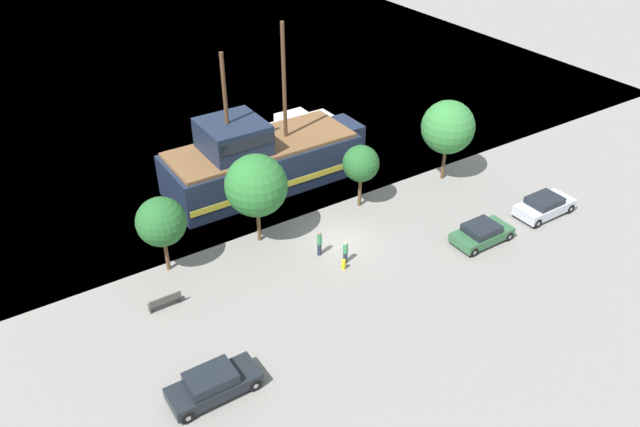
{
  "coord_description": "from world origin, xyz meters",
  "views": [
    {
      "loc": [
        -19.01,
        -26.75,
        23.55
      ],
      "look_at": [
        -0.32,
        2.0,
        1.2
      ],
      "focal_mm": 35.0,
      "sensor_mm": 36.0,
      "label": 1
    }
  ],
  "objects_px": {
    "parked_car_curb_rear": "(544,206)",
    "bench_promenade_east": "(165,301)",
    "moored_boat_dockside": "(297,125)",
    "parked_car_curb_front": "(213,384)",
    "pirate_ship": "(260,159)",
    "fire_hydrant": "(344,264)",
    "parked_car_curb_mid": "(482,233)",
    "pedestrian_walking_near": "(345,252)",
    "pedestrian_walking_far": "(319,243)"
  },
  "relations": [
    {
      "from": "parked_car_curb_rear",
      "to": "bench_promenade_east",
      "type": "bearing_deg",
      "value": 168.61
    },
    {
      "from": "moored_boat_dockside",
      "to": "parked_car_curb_front",
      "type": "xyz_separation_m",
      "value": [
        -18.26,
        -22.44,
        0.04
      ]
    },
    {
      "from": "parked_car_curb_front",
      "to": "parked_car_curb_rear",
      "type": "relative_size",
      "value": 1.02
    },
    {
      "from": "pirate_ship",
      "to": "fire_hydrant",
      "type": "height_order",
      "value": "pirate_ship"
    },
    {
      "from": "parked_car_curb_front",
      "to": "parked_car_curb_mid",
      "type": "bearing_deg",
      "value": 6.06
    },
    {
      "from": "parked_car_curb_mid",
      "to": "fire_hydrant",
      "type": "xyz_separation_m",
      "value": [
        -9.09,
        2.46,
        -0.25
      ]
    },
    {
      "from": "parked_car_curb_mid",
      "to": "bench_promenade_east",
      "type": "bearing_deg",
      "value": 165.31
    },
    {
      "from": "moored_boat_dockside",
      "to": "pedestrian_walking_near",
      "type": "distance_m",
      "value": 18.75
    },
    {
      "from": "pedestrian_walking_near",
      "to": "pedestrian_walking_far",
      "type": "xyz_separation_m",
      "value": [
        -0.9,
        1.53,
        0.1
      ]
    },
    {
      "from": "parked_car_curb_front",
      "to": "pedestrian_walking_near",
      "type": "distance_m",
      "value": 12.28
    },
    {
      "from": "moored_boat_dockside",
      "to": "bench_promenade_east",
      "type": "distance_m",
      "value": 23.52
    },
    {
      "from": "pirate_ship",
      "to": "fire_hydrant",
      "type": "bearing_deg",
      "value": -93.61
    },
    {
      "from": "moored_boat_dockside",
      "to": "pedestrian_walking_near",
      "type": "bearing_deg",
      "value": -112.19
    },
    {
      "from": "parked_car_curb_front",
      "to": "fire_hydrant",
      "type": "distance_m",
      "value": 11.64
    },
    {
      "from": "pirate_ship",
      "to": "parked_car_curb_rear",
      "type": "distance_m",
      "value": 20.24
    },
    {
      "from": "parked_car_curb_mid",
      "to": "parked_car_curb_rear",
      "type": "xyz_separation_m",
      "value": [
        5.93,
        -0.02,
        0.05
      ]
    },
    {
      "from": "fire_hydrant",
      "to": "pedestrian_walking_far",
      "type": "height_order",
      "value": "pedestrian_walking_far"
    },
    {
      "from": "parked_car_curb_rear",
      "to": "pedestrian_walking_near",
      "type": "height_order",
      "value": "pedestrian_walking_near"
    },
    {
      "from": "pirate_ship",
      "to": "moored_boat_dockside",
      "type": "bearing_deg",
      "value": 41.7
    },
    {
      "from": "pedestrian_walking_near",
      "to": "bench_promenade_east",
      "type": "bearing_deg",
      "value": 168.93
    },
    {
      "from": "pedestrian_walking_near",
      "to": "parked_car_curb_mid",
      "type": "bearing_deg",
      "value": -19.08
    },
    {
      "from": "pedestrian_walking_far",
      "to": "parked_car_curb_front",
      "type": "bearing_deg",
      "value": -147.25
    },
    {
      "from": "parked_car_curb_front",
      "to": "pedestrian_walking_far",
      "type": "relative_size",
      "value": 2.57
    },
    {
      "from": "parked_car_curb_rear",
      "to": "pirate_ship",
      "type": "bearing_deg",
      "value": 134.99
    },
    {
      "from": "fire_hydrant",
      "to": "pirate_ship",
      "type": "bearing_deg",
      "value": 86.39
    },
    {
      "from": "parked_car_curb_rear",
      "to": "bench_promenade_east",
      "type": "height_order",
      "value": "parked_car_curb_rear"
    },
    {
      "from": "moored_boat_dockside",
      "to": "parked_car_curb_mid",
      "type": "height_order",
      "value": "moored_boat_dockside"
    },
    {
      "from": "pirate_ship",
      "to": "pedestrian_walking_near",
      "type": "bearing_deg",
      "value": -91.34
    },
    {
      "from": "moored_boat_dockside",
      "to": "pedestrian_walking_far",
      "type": "relative_size",
      "value": 3.91
    },
    {
      "from": "pirate_ship",
      "to": "pedestrian_walking_far",
      "type": "distance_m",
      "value": 9.9
    },
    {
      "from": "parked_car_curb_front",
      "to": "parked_car_curb_mid",
      "type": "height_order",
      "value": "parked_car_curb_front"
    },
    {
      "from": "bench_promenade_east",
      "to": "parked_car_curb_rear",
      "type": "bearing_deg",
      "value": -11.39
    },
    {
      "from": "parked_car_curb_rear",
      "to": "pedestrian_walking_far",
      "type": "xyz_separation_m",
      "value": [
        -15.44,
        4.53,
        0.17
      ]
    },
    {
      "from": "pirate_ship",
      "to": "parked_car_curb_front",
      "type": "xyz_separation_m",
      "value": [
        -11.45,
        -16.37,
        -1.35
      ]
    },
    {
      "from": "moored_boat_dockside",
      "to": "fire_hydrant",
      "type": "distance_m",
      "value": 19.42
    },
    {
      "from": "parked_car_curb_front",
      "to": "pedestrian_walking_far",
      "type": "xyz_separation_m",
      "value": [
        10.28,
        6.61,
        0.16
      ]
    },
    {
      "from": "parked_car_curb_mid",
      "to": "parked_car_curb_rear",
      "type": "relative_size",
      "value": 0.93
    },
    {
      "from": "parked_car_curb_front",
      "to": "pirate_ship",
      "type": "bearing_deg",
      "value": 55.04
    },
    {
      "from": "moored_boat_dockside",
      "to": "parked_car_curb_front",
      "type": "bearing_deg",
      "value": -129.14
    },
    {
      "from": "parked_car_curb_front",
      "to": "bench_promenade_east",
      "type": "height_order",
      "value": "parked_car_curb_front"
    },
    {
      "from": "moored_boat_dockside",
      "to": "parked_car_curb_rear",
      "type": "bearing_deg",
      "value": -69.88
    },
    {
      "from": "moored_boat_dockside",
      "to": "pirate_ship",
      "type": "bearing_deg",
      "value": -138.3
    },
    {
      "from": "parked_car_curb_front",
      "to": "fire_hydrant",
      "type": "bearing_deg",
      "value": 23.08
    },
    {
      "from": "bench_promenade_east",
      "to": "pedestrian_walking_far",
      "type": "distance_m",
      "value": 9.95
    },
    {
      "from": "parked_car_curb_front",
      "to": "pedestrian_walking_far",
      "type": "bearing_deg",
      "value": 32.75
    },
    {
      "from": "parked_car_curb_front",
      "to": "pedestrian_walking_near",
      "type": "height_order",
      "value": "pedestrian_walking_near"
    },
    {
      "from": "fire_hydrant",
      "to": "pedestrian_walking_near",
      "type": "xyz_separation_m",
      "value": [
        0.48,
        0.52,
        0.36
      ]
    },
    {
      "from": "parked_car_curb_mid",
      "to": "bench_promenade_east",
      "type": "xyz_separation_m",
      "value": [
        -19.43,
        5.1,
        -0.21
      ]
    },
    {
      "from": "parked_car_curb_rear",
      "to": "bench_promenade_east",
      "type": "distance_m",
      "value": 25.88
    },
    {
      "from": "parked_car_curb_rear",
      "to": "moored_boat_dockside",
      "type": "bearing_deg",
      "value": 110.12
    }
  ]
}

